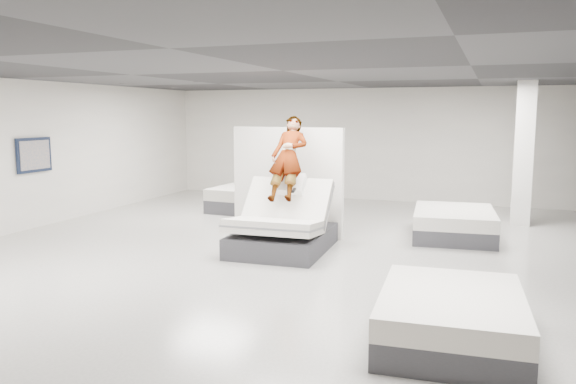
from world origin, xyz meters
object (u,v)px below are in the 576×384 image
(hero_bed, at_px, (282,229))
(flat_bed_right_near, at_px, (451,318))
(divider_panel, at_px, (287,182))
(person, at_px, (288,175))
(column, at_px, (523,154))
(flat_bed_left_far, at_px, (259,200))
(flat_bed_right_far, at_px, (454,224))
(wall_poster, at_px, (34,155))
(remote, at_px, (294,190))

(hero_bed, bearing_deg, flat_bed_right_near, -45.19)
(flat_bed_right_near, bearing_deg, divider_panel, 128.41)
(person, distance_m, column, 5.62)
(flat_bed_left_far, bearing_deg, flat_bed_right_far, -15.71)
(flat_bed_right_far, bearing_deg, column, 54.85)
(column, bearing_deg, wall_poster, -158.07)
(divider_panel, relative_size, wall_poster, 2.56)
(remote, height_order, wall_poster, wall_poster)
(person, relative_size, wall_poster, 1.87)
(divider_panel, height_order, wall_poster, divider_panel)
(hero_bed, distance_m, column, 5.96)
(remote, bearing_deg, column, 43.59)
(flat_bed_left_far, bearing_deg, wall_poster, -136.81)
(remote, bearing_deg, flat_bed_right_near, -49.69)
(column, relative_size, wall_poster, 3.37)
(person, xyz_separation_m, flat_bed_right_far, (2.88, 1.90, -1.07))
(hero_bed, xyz_separation_m, column, (4.17, 4.09, 1.19))
(flat_bed_right_near, relative_size, flat_bed_left_far, 0.90)
(hero_bed, distance_m, flat_bed_right_near, 4.54)
(remote, bearing_deg, hero_bed, 177.13)
(flat_bed_left_far, bearing_deg, divider_panel, -54.79)
(flat_bed_right_near, bearing_deg, hero_bed, 134.81)
(person, distance_m, wall_poster, 5.76)
(hero_bed, xyz_separation_m, wall_poster, (-5.77, 0.09, 1.19))
(remote, distance_m, flat_bed_right_far, 3.56)
(remote, relative_size, wall_poster, 0.15)
(wall_poster, bearing_deg, hero_bed, -0.92)
(flat_bed_right_near, relative_size, wall_poster, 2.21)
(person, height_order, flat_bed_right_far, person)
(flat_bed_right_near, bearing_deg, person, 132.08)
(wall_poster, bearing_deg, column, 21.93)
(person, height_order, divider_panel, divider_panel)
(person, bearing_deg, divider_panel, 108.98)
(hero_bed, bearing_deg, flat_bed_right_far, 38.06)
(hero_bed, relative_size, flat_bed_left_far, 0.93)
(flat_bed_right_near, height_order, wall_poster, wall_poster)
(remote, distance_m, flat_bed_right_near, 4.47)
(hero_bed, relative_size, remote, 15.53)
(divider_panel, distance_m, flat_bed_left_far, 2.92)
(flat_bed_left_far, bearing_deg, person, -58.54)
(remote, relative_size, flat_bed_right_far, 0.06)
(flat_bed_left_far, height_order, wall_poster, wall_poster)
(divider_panel, xyz_separation_m, flat_bed_right_near, (3.60, -4.54, -0.83))
(flat_bed_right_far, height_order, wall_poster, wall_poster)
(wall_poster, bearing_deg, remote, -0.90)
(flat_bed_right_far, xyz_separation_m, column, (1.30, 1.85, 1.32))
(hero_bed, distance_m, remote, 0.75)
(remote, bearing_deg, flat_bed_left_far, 119.30)
(divider_panel, bearing_deg, column, 36.48)
(flat_bed_right_near, bearing_deg, wall_poster, 159.71)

